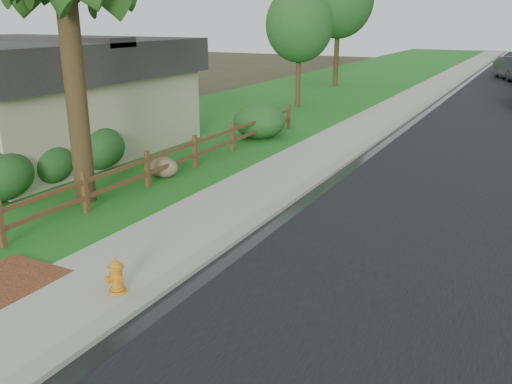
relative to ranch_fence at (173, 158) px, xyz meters
The scene contains 14 objects.
ground 7.37m from the ranch_fence, 60.64° to the right, with size 120.00×120.00×0.00m, color #37311E.
curb 28.88m from the ranch_fence, 82.04° to the left, with size 0.40×90.00×0.12m, color gray.
wet_gutter 28.94m from the ranch_fence, 81.35° to the left, with size 0.50×90.00×0.00m, color black.
sidewalk 28.73m from the ranch_fence, 84.61° to the left, with size 2.20×90.00×0.10m, color #A3A18E.
grass_strip 28.62m from the ranch_fence, 88.40° to the left, with size 1.60×90.00×0.06m, color #21601B.
lawn_near 28.94m from the ranch_fence, 98.75° to the left, with size 9.00×90.00×0.04m, color #21601B.
ranch_fence is the anchor object (origin of this frame).
house 7.57m from the ranch_fence, behind, with size 10.60×9.60×4.05m.
fire_hydrant 7.34m from the ranch_fence, 61.54° to the right, with size 0.42×0.34×0.64m.
boulder 0.43m from the ranch_fence, 167.71° to the right, with size 0.95×0.71×0.63m, color brown.
shrub_a 3.69m from the ranch_fence, 141.90° to the right, with size 1.71×1.71×1.28m, color #1B4E20.
shrub_c 2.83m from the ranch_fence, behind, with size 1.97×1.97×1.42m, color #1B4E20.
shrub_d 6.26m from the ranch_fence, 92.75° to the left, with size 2.08×2.08×1.42m, color #1B4E20.
tree_near_left 14.75m from the ranch_fence, 98.32° to the left, with size 3.51×3.51×6.22m.
Camera 1 is at (5.93, -6.37, 4.65)m, focal length 38.00 mm.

